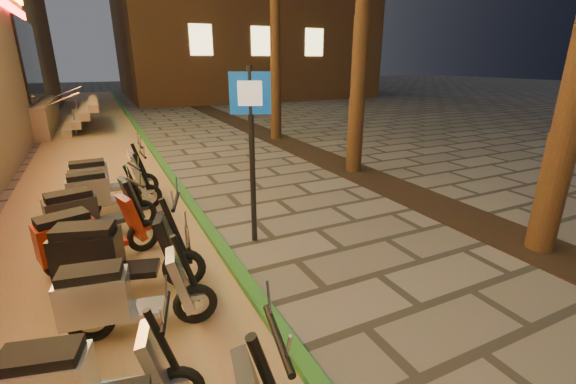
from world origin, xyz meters
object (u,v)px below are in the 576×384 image
scooter_9 (86,236)px  scooter_10 (90,212)px  scooter_6 (80,383)px  scooter_8 (112,255)px  pedestrian_sign (251,133)px  scooter_12 (104,179)px  scooter_7 (120,297)px  scooter_11 (104,191)px

scooter_9 → scooter_10: 0.95m
scooter_6 → scooter_9: scooter_9 is taller
scooter_6 → scooter_9: bearing=103.3°
scooter_8 → pedestrian_sign: bearing=33.6°
scooter_6 → scooter_12: size_ratio=0.88×
scooter_7 → scooter_8: (-0.03, 0.89, 0.06)m
scooter_11 → scooter_12: bearing=84.5°
scooter_7 → scooter_9: (-0.32, 1.72, 0.02)m
scooter_9 → scooter_12: size_ratio=0.97×
scooter_12 → pedestrian_sign: bearing=-56.3°
scooter_7 → scooter_9: 1.75m
scooter_8 → scooter_12: size_ratio=1.05×
pedestrian_sign → scooter_7: pedestrian_sign is taller
scooter_9 → scooter_10: (0.04, 0.94, 0.01)m
scooter_6 → scooter_11: (0.31, 4.78, 0.05)m
scooter_7 → scooter_8: bearing=101.6°
scooter_11 → scooter_12: (0.02, 0.86, 0.01)m
scooter_8 → scooter_10: bearing=114.0°
pedestrian_sign → scooter_11: pedestrian_sign is taller
scooter_7 → scooter_11: scooter_11 is taller
scooter_7 → scooter_12: size_ratio=0.94×
scooter_8 → scooter_9: (-0.29, 0.83, -0.04)m
scooter_7 → scooter_6: bearing=-99.1°
scooter_6 → scooter_9: 2.77m
scooter_9 → scooter_12: 2.88m
pedestrian_sign → scooter_10: 2.90m
scooter_8 → scooter_12: bearing=106.0°
scooter_8 → scooter_9: 0.88m
scooter_7 → scooter_12: 4.58m
scooter_6 → scooter_11: bearing=100.3°
pedestrian_sign → scooter_11: bearing=157.3°
scooter_6 → scooter_8: bearing=94.5°
scooter_6 → pedestrian_sign: bearing=60.9°
scooter_11 → pedestrian_sign: bearing=-49.3°
scooter_6 → scooter_7: (0.36, 1.05, 0.03)m
pedestrian_sign → scooter_9: 2.73m
scooter_7 → pedestrian_sign: bearing=46.2°
scooter_10 → scooter_11: size_ratio=1.02×
scooter_7 → scooter_12: bearing=99.9°
pedestrian_sign → scooter_11: (-2.14, 2.17, -1.27)m
scooter_6 → scooter_8: (0.32, 1.94, 0.09)m
scooter_10 → scooter_9: bearing=-106.1°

